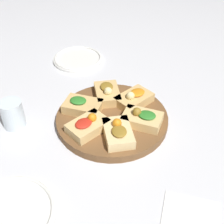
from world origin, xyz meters
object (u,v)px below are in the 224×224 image
(serving_board, at_px, (112,119))
(water_glass, at_px, (13,114))
(napkin_stack, at_px, (190,224))
(plate_left, at_px, (9,214))
(plate_right, at_px, (78,59))

(serving_board, bearing_deg, water_glass, 129.47)
(serving_board, height_order, napkin_stack, serving_board)
(serving_board, distance_m, plate_left, 0.39)
(plate_left, height_order, plate_right, same)
(serving_board, height_order, plate_left, serving_board)
(serving_board, xyz_separation_m, napkin_stack, (-0.17, -0.34, -0.01))
(serving_board, distance_m, plate_right, 0.39)
(plate_right, relative_size, napkin_stack, 1.32)
(plate_right, distance_m, napkin_stack, 0.76)
(serving_board, distance_m, water_glass, 0.29)
(water_glass, height_order, napkin_stack, water_glass)
(plate_right, distance_m, water_glass, 0.41)
(plate_right, relative_size, water_glass, 2.26)
(plate_right, bearing_deg, serving_board, -123.39)
(plate_left, xyz_separation_m, plate_right, (0.60, 0.33, 0.00))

